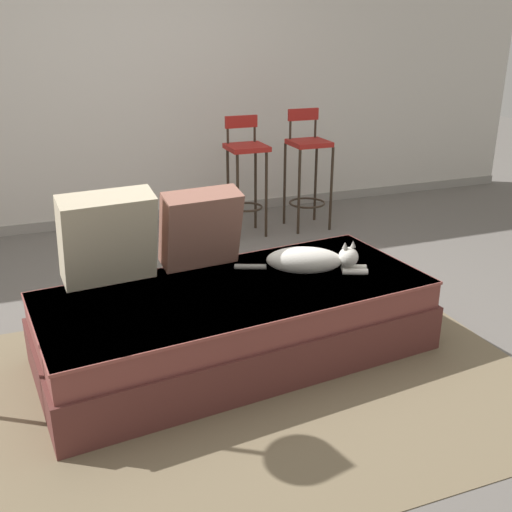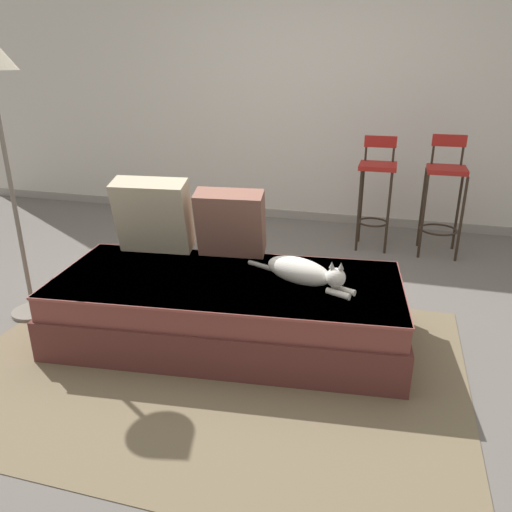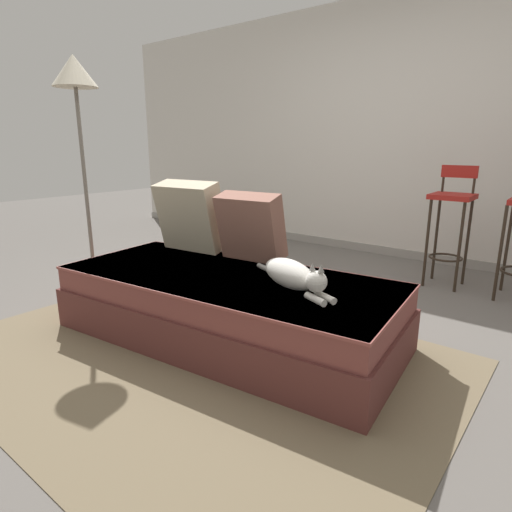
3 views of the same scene
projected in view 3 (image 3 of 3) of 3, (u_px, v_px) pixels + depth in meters
The scene contains 10 objects.
ground_plane at pixel (266, 317), 2.97m from camera, with size 16.00×16.00×0.00m, color #66605B.
wall_back_panel at pixel (400, 130), 4.34m from camera, with size 8.00×0.10×2.60m, color silver.
wall_baseboard_trim at pixel (388, 251), 4.62m from camera, with size 8.00×0.02×0.09m, color gray.
area_rug at pixel (192, 354), 2.43m from camera, with size 2.78×2.01×0.01m, color #75664C.
couch at pixel (227, 306), 2.61m from camera, with size 2.16×1.12×0.41m.
throw_pillow_corner at pixel (191, 216), 3.08m from camera, with size 0.51×0.33×0.51m.
throw_pillow_middle at pixel (251, 227), 2.82m from camera, with size 0.46×0.30×0.46m.
cat at pixel (292, 275), 2.30m from camera, with size 0.70×0.37×0.19m.
bar_stool_near_window at pixel (451, 214), 3.51m from camera, with size 0.32×0.32×1.00m.
floor_lamp at pixel (76, 95), 3.08m from camera, with size 0.32×0.32×1.78m.
Camera 3 is at (1.66, -2.21, 1.16)m, focal length 30.00 mm.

